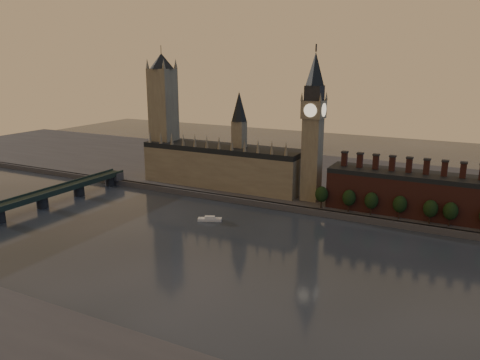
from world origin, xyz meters
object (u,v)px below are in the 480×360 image
at_px(big_ben, 313,126).
at_px(victoria_tower, 163,112).
at_px(river_boat, 210,219).
at_px(westminster_bridge, 17,205).

bearing_deg(big_ben, victoria_tower, 177.80).
distance_m(big_ben, river_boat, 95.80).
relative_size(victoria_tower, westminster_bridge, 0.54).
xyz_separation_m(victoria_tower, river_boat, (83.92, -67.89, -57.92)).
xyz_separation_m(big_ben, river_boat, (-46.08, -62.89, -55.67)).
height_order(big_ben, river_boat, big_ben).
bearing_deg(river_boat, big_ben, 29.52).
bearing_deg(victoria_tower, big_ben, -2.20).
bearing_deg(westminster_bridge, river_boat, 22.73).
height_order(victoria_tower, big_ben, victoria_tower).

